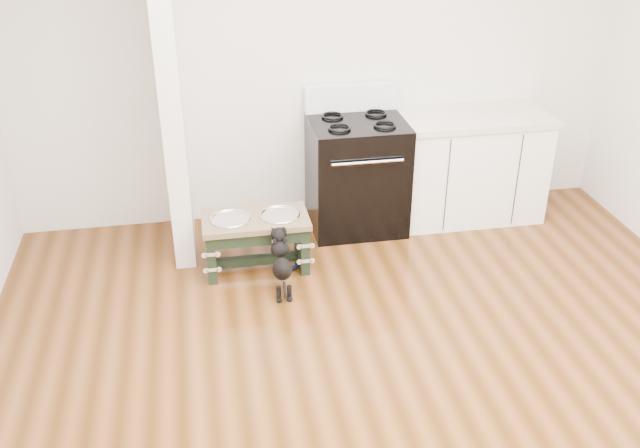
{
  "coord_description": "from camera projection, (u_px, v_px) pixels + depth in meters",
  "views": [
    {
      "loc": [
        -1.0,
        -3.04,
        2.86
      ],
      "look_at": [
        -0.22,
        1.25,
        0.53
      ],
      "focal_mm": 40.0,
      "sensor_mm": 36.0,
      "label": 1
    }
  ],
  "objects": [
    {
      "name": "partition_wall",
      "position": [
        169.0,
        80.0,
        5.14
      ],
      "size": [
        0.15,
        0.8,
        2.7
      ],
      "primitive_type": "cube",
      "color": "silver",
      "rests_on": "ground"
    },
    {
      "name": "room_shell",
      "position": [
        413.0,
        139.0,
        3.38
      ],
      "size": [
        5.0,
        5.0,
        5.0
      ],
      "color": "silver",
      "rests_on": "ground"
    },
    {
      "name": "cabinet_run",
      "position": [
        469.0,
        166.0,
        6.01
      ],
      "size": [
        1.24,
        0.64,
        0.91
      ],
      "color": "white",
      "rests_on": "ground"
    },
    {
      "name": "floor_bowl",
      "position": [
        288.0,
        264.0,
        5.43
      ],
      "size": [
        0.18,
        0.18,
        0.05
      ],
      "rotation": [
        0.0,
        0.0,
        0.05
      ],
      "color": "navy",
      "rests_on": "ground"
    },
    {
      "name": "oven_range",
      "position": [
        357.0,
        173.0,
        5.83
      ],
      "size": [
        0.76,
        0.69,
        1.14
      ],
      "color": "black",
      "rests_on": "ground"
    },
    {
      "name": "dog_feeder",
      "position": [
        256.0,
        232.0,
        5.29
      ],
      "size": [
        0.78,
        0.42,
        0.45
      ],
      "color": "black",
      "rests_on": "ground"
    },
    {
      "name": "puppy",
      "position": [
        281.0,
        261.0,
        5.02
      ],
      "size": [
        0.14,
        0.4,
        0.48
      ],
      "color": "black",
      "rests_on": "ground"
    },
    {
      "name": "ground",
      "position": [
        396.0,
        400.0,
        4.15
      ],
      "size": [
        5.0,
        5.0,
        0.0
      ],
      "primitive_type": "plane",
      "color": "#4A290D",
      "rests_on": "ground"
    }
  ]
}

